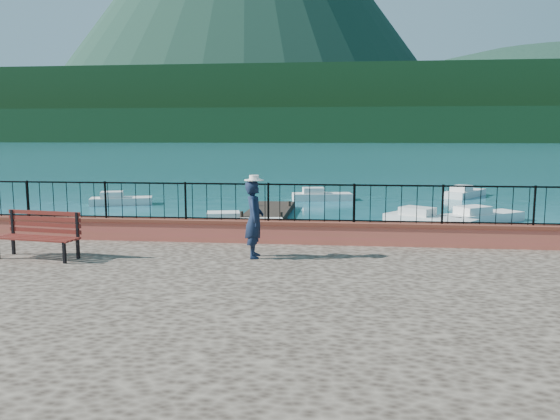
% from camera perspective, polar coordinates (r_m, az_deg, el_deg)
% --- Properties ---
extents(ground, '(2000.00, 2000.00, 0.00)m').
position_cam_1_polar(ground, '(11.05, -2.21, -13.32)').
color(ground, '#19596B').
rests_on(ground, ground).
extents(parapet, '(28.00, 0.46, 0.58)m').
position_cam_1_polar(parapet, '(14.20, -0.02, -2.30)').
color(parapet, '#C24C46').
rests_on(parapet, promenade).
extents(railing, '(27.00, 0.05, 0.95)m').
position_cam_1_polar(railing, '(14.08, -0.02, 0.77)').
color(railing, black).
rests_on(railing, parapet).
extents(dock, '(2.00, 16.00, 0.30)m').
position_cam_1_polar(dock, '(22.80, -2.70, -1.86)').
color(dock, '#2D231C').
rests_on(dock, ground).
extents(far_forest, '(900.00, 60.00, 18.00)m').
position_cam_1_polar(far_forest, '(310.23, 6.14, 8.72)').
color(far_forest, black).
rests_on(far_forest, ground).
extents(foothills, '(900.00, 120.00, 44.00)m').
position_cam_1_polar(foothills, '(370.63, 6.21, 10.58)').
color(foothills, black).
rests_on(foothills, ground).
extents(park_bench, '(1.98, 0.91, 1.06)m').
position_cam_1_polar(park_bench, '(13.57, -23.88, -3.34)').
color(park_bench, black).
rests_on(park_bench, promenade).
extents(person, '(0.49, 0.69, 1.77)m').
position_cam_1_polar(person, '(12.43, -2.70, -0.97)').
color(person, '#101B31').
rests_on(person, promenade).
extents(hat, '(0.44, 0.44, 0.12)m').
position_cam_1_polar(hat, '(12.32, -2.73, 3.38)').
color(hat, white).
rests_on(hat, person).
extents(boat_0, '(4.11, 2.10, 0.80)m').
position_cam_1_polar(boat_0, '(23.12, -4.49, -1.11)').
color(boat_0, white).
rests_on(boat_0, ground).
extents(boat_1, '(3.97, 3.42, 0.80)m').
position_cam_1_polar(boat_1, '(25.00, 15.34, -0.69)').
color(boat_1, silver).
rests_on(boat_1, ground).
extents(boat_2, '(4.18, 3.44, 0.80)m').
position_cam_1_polar(boat_2, '(26.81, 20.39, -0.35)').
color(boat_2, silver).
rests_on(boat_2, ground).
extents(boat_3, '(3.65, 2.26, 0.80)m').
position_cam_1_polar(boat_3, '(32.72, -16.25, 1.23)').
color(boat_3, silver).
rests_on(boat_3, ground).
extents(boat_4, '(3.79, 1.91, 0.80)m').
position_cam_1_polar(boat_4, '(33.78, 4.41, 1.72)').
color(boat_4, silver).
rests_on(boat_4, ground).
extents(boat_5, '(3.29, 3.93, 0.80)m').
position_cam_1_polar(boat_5, '(37.46, 18.77, 1.93)').
color(boat_5, silver).
rests_on(boat_5, ground).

